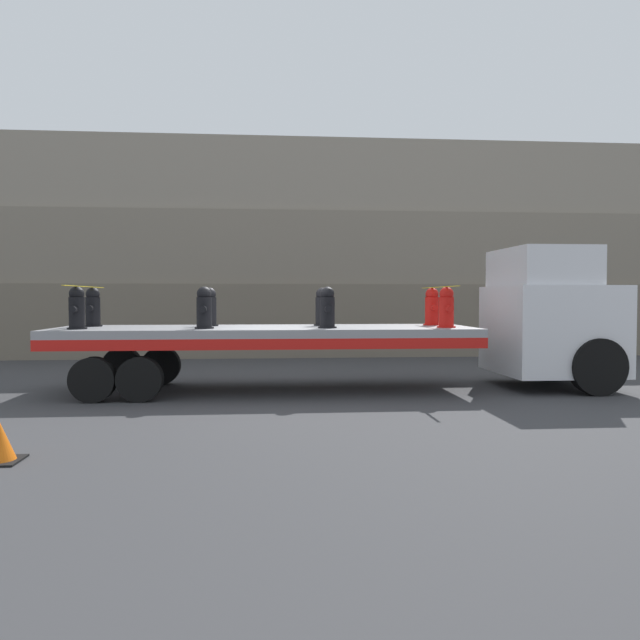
# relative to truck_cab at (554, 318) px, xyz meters

# --- Properties ---
(ground_plane) EXTENTS (120.00, 120.00, 0.00)m
(ground_plane) POSITION_rel_truck_cab_xyz_m (-6.02, 0.00, -1.47)
(ground_plane) COLOR #38383A
(rock_cliff) EXTENTS (60.00, 3.30, 6.94)m
(rock_cliff) POSITION_rel_truck_cab_xyz_m (-6.02, 8.39, 2.00)
(rock_cliff) COLOR #706656
(rock_cliff) RESTS_ON ground_plane
(truck_cab) EXTENTS (2.27, 2.59, 2.91)m
(truck_cab) POSITION_rel_truck_cab_xyz_m (0.00, 0.00, 0.00)
(truck_cab) COLOR silver
(truck_cab) RESTS_ON ground_plane
(flatbed_trailer) EXTENTS (8.30, 2.58, 1.29)m
(flatbed_trailer) POSITION_rel_truck_cab_xyz_m (-6.51, 0.00, -0.41)
(flatbed_trailer) COLOR gray
(flatbed_trailer) RESTS_ON ground_plane
(fire_hydrant_black_near_0) EXTENTS (0.37, 0.57, 0.80)m
(fire_hydrant_black_near_0) POSITION_rel_truck_cab_xyz_m (-9.57, -0.54, 0.21)
(fire_hydrant_black_near_0) COLOR black
(fire_hydrant_black_near_0) RESTS_ON flatbed_trailer
(fire_hydrant_black_far_0) EXTENTS (0.37, 0.57, 0.80)m
(fire_hydrant_black_far_0) POSITION_rel_truck_cab_xyz_m (-9.57, 0.54, 0.21)
(fire_hydrant_black_far_0) COLOR black
(fire_hydrant_black_far_0) RESTS_ON flatbed_trailer
(fire_hydrant_black_near_1) EXTENTS (0.37, 0.57, 0.80)m
(fire_hydrant_black_near_1) POSITION_rel_truck_cab_xyz_m (-7.20, -0.54, 0.21)
(fire_hydrant_black_near_1) COLOR black
(fire_hydrant_black_near_1) RESTS_ON flatbed_trailer
(fire_hydrant_black_far_1) EXTENTS (0.37, 0.57, 0.80)m
(fire_hydrant_black_far_1) POSITION_rel_truck_cab_xyz_m (-7.20, 0.54, 0.21)
(fire_hydrant_black_far_1) COLOR black
(fire_hydrant_black_far_1) RESTS_ON flatbed_trailer
(fire_hydrant_black_near_2) EXTENTS (0.37, 0.57, 0.80)m
(fire_hydrant_black_near_2) POSITION_rel_truck_cab_xyz_m (-4.83, -0.54, 0.21)
(fire_hydrant_black_near_2) COLOR black
(fire_hydrant_black_near_2) RESTS_ON flatbed_trailer
(fire_hydrant_black_far_2) EXTENTS (0.37, 0.57, 0.80)m
(fire_hydrant_black_far_2) POSITION_rel_truck_cab_xyz_m (-4.83, 0.54, 0.21)
(fire_hydrant_black_far_2) COLOR black
(fire_hydrant_black_far_2) RESTS_ON flatbed_trailer
(fire_hydrant_red_near_3) EXTENTS (0.37, 0.57, 0.80)m
(fire_hydrant_red_near_3) POSITION_rel_truck_cab_xyz_m (-2.47, -0.54, 0.21)
(fire_hydrant_red_near_3) COLOR red
(fire_hydrant_red_near_3) RESTS_ON flatbed_trailer
(fire_hydrant_red_far_3) EXTENTS (0.37, 0.57, 0.80)m
(fire_hydrant_red_far_3) POSITION_rel_truck_cab_xyz_m (-2.47, 0.54, 0.21)
(fire_hydrant_red_far_3) COLOR red
(fire_hydrant_red_far_3) RESTS_ON flatbed_trailer
(cargo_strap_rear) EXTENTS (0.05, 2.67, 0.01)m
(cargo_strap_rear) POSITION_rel_truck_cab_xyz_m (-9.57, 0.00, 0.64)
(cargo_strap_rear) COLOR yellow
(cargo_strap_rear) RESTS_ON fire_hydrant_black_near_0
(cargo_strap_middle) EXTENTS (0.05, 2.67, 0.01)m
(cargo_strap_middle) POSITION_rel_truck_cab_xyz_m (-2.47, 0.00, 0.64)
(cargo_strap_middle) COLOR yellow
(cargo_strap_middle) RESTS_ON fire_hydrant_red_near_3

